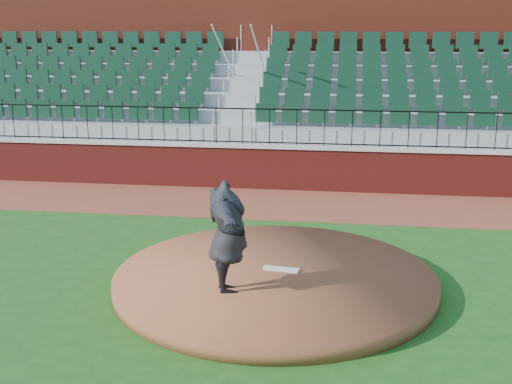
# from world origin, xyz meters

# --- Properties ---
(ground) EXTENTS (90.00, 90.00, 0.00)m
(ground) POSITION_xyz_m (0.00, 0.00, 0.00)
(ground) COLOR #194A15
(ground) RESTS_ON ground
(warning_track) EXTENTS (34.00, 3.20, 0.01)m
(warning_track) POSITION_xyz_m (0.00, 5.40, 0.01)
(warning_track) COLOR brown
(warning_track) RESTS_ON ground
(field_wall) EXTENTS (34.00, 0.35, 1.20)m
(field_wall) POSITION_xyz_m (0.00, 7.00, 0.60)
(field_wall) COLOR maroon
(field_wall) RESTS_ON ground
(wall_cap) EXTENTS (34.00, 0.45, 0.10)m
(wall_cap) POSITION_xyz_m (0.00, 7.00, 1.25)
(wall_cap) COLOR #B7B7B7
(wall_cap) RESTS_ON field_wall
(wall_railing) EXTENTS (34.00, 0.05, 1.00)m
(wall_railing) POSITION_xyz_m (0.00, 7.00, 1.80)
(wall_railing) COLOR black
(wall_railing) RESTS_ON wall_cap
(seating_stands) EXTENTS (34.00, 5.10, 4.60)m
(seating_stands) POSITION_xyz_m (0.00, 9.72, 2.30)
(seating_stands) COLOR gray
(seating_stands) RESTS_ON ground
(concourse_wall) EXTENTS (34.00, 0.50, 5.50)m
(concourse_wall) POSITION_xyz_m (0.00, 12.52, 2.75)
(concourse_wall) COLOR maroon
(concourse_wall) RESTS_ON ground
(pitchers_mound) EXTENTS (5.80, 5.80, 0.25)m
(pitchers_mound) POSITION_xyz_m (0.59, -0.25, 0.12)
(pitchers_mound) COLOR brown
(pitchers_mound) RESTS_ON ground
(pitching_rubber) EXTENTS (0.67, 0.25, 0.04)m
(pitching_rubber) POSITION_xyz_m (0.69, -0.09, 0.27)
(pitching_rubber) COLOR silver
(pitching_rubber) RESTS_ON pitchers_mound
(pitcher) EXTENTS (1.34, 2.44, 1.92)m
(pitcher) POSITION_xyz_m (-0.10, -1.14, 1.21)
(pitcher) COLOR black
(pitcher) RESTS_ON pitchers_mound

